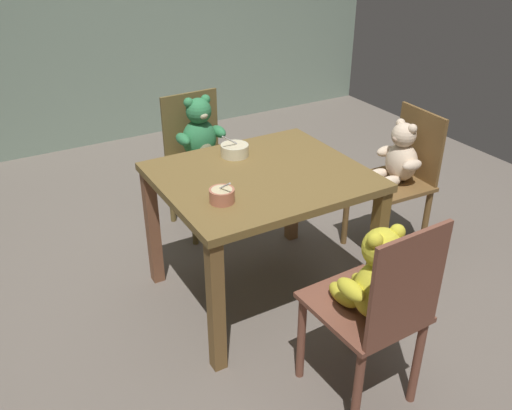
# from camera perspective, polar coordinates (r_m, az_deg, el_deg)

# --- Properties ---
(ground_plane) EXTENTS (5.20, 5.20, 0.04)m
(ground_plane) POSITION_cam_1_polar(r_m,az_deg,el_deg) (3.03, 0.48, -9.21)
(ground_plane) COLOR #6D6359
(dining_table) EXTENTS (0.97, 0.84, 0.71)m
(dining_table) POSITION_cam_1_polar(r_m,az_deg,el_deg) (2.69, 0.53, 1.28)
(dining_table) COLOR brown
(dining_table) RESTS_ON ground_plane
(teddy_chair_far_center) EXTENTS (0.42, 0.40, 0.85)m
(teddy_chair_far_center) POSITION_cam_1_polar(r_m,az_deg,el_deg) (3.41, -5.76, 6.53)
(teddy_chair_far_center) COLOR brown
(teddy_chair_far_center) RESTS_ON ground_plane
(teddy_chair_near_right) EXTENTS (0.41, 0.40, 0.85)m
(teddy_chair_near_right) POSITION_cam_1_polar(r_m,az_deg,el_deg) (3.22, 14.60, 3.89)
(teddy_chair_near_right) COLOR brown
(teddy_chair_near_right) RESTS_ON ground_plane
(teddy_chair_near_front) EXTENTS (0.39, 0.43, 0.89)m
(teddy_chair_near_front) POSITION_cam_1_polar(r_m,az_deg,el_deg) (2.15, 12.33, -8.64)
(teddy_chair_near_front) COLOR brown
(teddy_chair_near_front) RESTS_ON ground_plane
(porridge_bowl_terracotta_near_left) EXTENTS (0.11, 0.12, 0.12)m
(porridge_bowl_terracotta_near_left) POSITION_cam_1_polar(r_m,az_deg,el_deg) (2.38, -3.56, 1.03)
(porridge_bowl_terracotta_near_left) COLOR #BB6D53
(porridge_bowl_terracotta_near_left) RESTS_ON dining_table
(porridge_bowl_cream_far_center) EXTENTS (0.15, 0.14, 0.13)m
(porridge_bowl_cream_far_center) POSITION_cam_1_polar(r_m,az_deg,el_deg) (2.83, -2.23, 5.74)
(porridge_bowl_cream_far_center) COLOR beige
(porridge_bowl_cream_far_center) RESTS_ON dining_table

